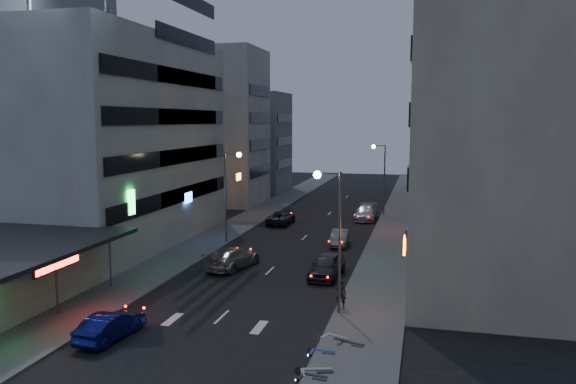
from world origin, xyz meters
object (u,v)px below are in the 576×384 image
(road_car_blue, at_px, (111,326))
(scooter_silver_a, at_px, (332,354))
(scooter_silver_b, at_px, (351,327))
(parked_car_right_far, at_px, (366,213))
(person, at_px, (341,294))
(parked_car_right_near, at_px, (327,266))
(road_car_silver, at_px, (232,258))
(scooter_black_a, at_px, (329,364))
(parked_car_right_mid, at_px, (340,238))
(parked_car_left, at_px, (281,218))
(scooter_black_b, at_px, (366,334))
(scooter_blue, at_px, (336,340))

(road_car_blue, bearing_deg, scooter_silver_a, -178.50)
(road_car_blue, xyz_separation_m, scooter_silver_a, (11.39, -0.91, 0.05))
(scooter_silver_b, bearing_deg, parked_car_right_far, 28.08)
(person, xyz_separation_m, scooter_silver_b, (1.18, -4.47, -0.26))
(parked_car_right_far, bearing_deg, parked_car_right_near, -90.10)
(road_car_silver, bearing_deg, scooter_black_a, 134.47)
(road_car_blue, height_order, scooter_black_a, road_car_blue)
(person, bearing_deg, parked_car_right_mid, -87.72)
(person, relative_size, scooter_silver_b, 0.87)
(parked_car_right_near, distance_m, person, 6.82)
(road_car_silver, bearing_deg, parked_car_right_far, -95.64)
(scooter_silver_a, xyz_separation_m, scooter_silver_b, (0.39, 3.47, -0.02))
(scooter_black_a, xyz_separation_m, scooter_silver_a, (-0.03, 0.87, 0.07))
(parked_car_left, relative_size, scooter_black_b, 2.81)
(parked_car_right_mid, bearing_deg, person, -84.22)
(scooter_black_a, bearing_deg, parked_car_right_near, 17.87)
(parked_car_left, height_order, scooter_black_a, parked_car_left)
(parked_car_right_near, xyz_separation_m, person, (1.96, -6.53, 0.16))
(parked_car_left, height_order, scooter_blue, parked_car_left)
(road_car_blue, xyz_separation_m, scooter_silver_b, (11.77, 2.55, 0.04))
(parked_car_right_near, height_order, scooter_black_a, parked_car_right_near)
(parked_car_right_far, bearing_deg, scooter_black_a, -85.77)
(road_car_silver, relative_size, scooter_blue, 3.16)
(parked_car_left, bearing_deg, road_car_blue, 89.57)
(scooter_black_a, bearing_deg, parked_car_right_mid, 15.25)
(parked_car_right_far, xyz_separation_m, scooter_silver_b, (2.88, -34.50, -0.07))
(scooter_black_a, distance_m, scooter_silver_b, 4.35)
(person, distance_m, scooter_silver_b, 4.63)
(road_car_blue, relative_size, person, 2.43)
(scooter_silver_a, bearing_deg, parked_car_left, 2.32)
(parked_car_left, distance_m, scooter_black_b, 32.59)
(scooter_black_a, bearing_deg, parked_car_left, 25.44)
(parked_car_right_mid, xyz_separation_m, scooter_black_a, (3.42, -25.50, -0.00))
(parked_car_left, height_order, parked_car_right_far, parked_car_right_far)
(person, xyz_separation_m, scooter_blue, (0.69, -6.09, -0.34))
(parked_car_left, bearing_deg, road_car_silver, 93.39)
(parked_car_right_near, height_order, scooter_black_b, parked_car_right_near)
(road_car_silver, relative_size, scooter_black_a, 3.00)
(person, bearing_deg, parked_car_right_near, -79.89)
(parked_car_right_far, height_order, person, person)
(parked_car_left, bearing_deg, person, 112.26)
(parked_car_right_mid, xyz_separation_m, scooter_black_b, (4.57, -21.69, -0.02))
(person, bearing_deg, scooter_black_a, 88.71)
(parked_car_left, relative_size, scooter_silver_b, 2.49)
(scooter_silver_a, bearing_deg, scooter_blue, -12.77)
(scooter_blue, height_order, scooter_black_b, scooter_black_b)
(parked_car_right_far, height_order, scooter_silver_a, parked_car_right_far)
(scooter_blue, bearing_deg, scooter_silver_b, -15.17)
(person, height_order, scooter_black_a, person)
(scooter_silver_a, height_order, scooter_black_b, scooter_silver_a)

